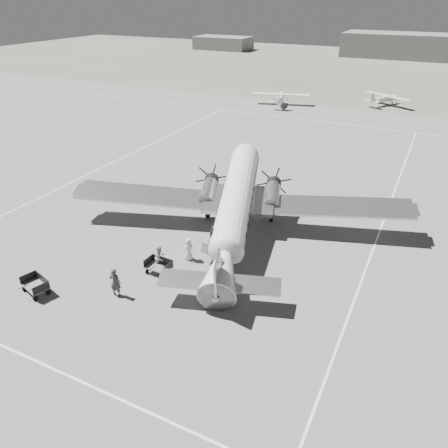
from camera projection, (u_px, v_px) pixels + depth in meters
The scene contains 16 objects.
ground at pixel (199, 247), 33.37m from camera, with size 260.00×260.00×0.00m, color slate.
taxi_line_near at pixel (66, 375), 22.31m from camera, with size 60.00×0.15×0.01m, color silver.
taxi_line_right at pixel (358, 289), 28.68m from camera, with size 0.15×80.00×0.01m, color silver.
taxi_line_left at pixel (101, 168), 48.30m from camera, with size 0.15×60.00×0.01m, color silver.
taxi_line_horizon at pixel (330, 122), 64.98m from camera, with size 90.00×0.15×0.01m, color silver.
grass_infield at pixel (385, 70), 108.45m from camera, with size 260.00×90.00×0.01m, color #666456.
hangar_main at pixel (419, 46), 124.69m from camera, with size 42.00×14.00×6.60m.
shed_secondary at pixel (223, 43), 144.79m from camera, with size 18.00×10.00×4.00m, color slate.
dc3_airliner at pixel (236, 208), 33.42m from camera, with size 27.84×19.32×5.30m, color #B7B6B9, non-canonical shape.
light_plane_left at pixel (281, 99), 74.52m from camera, with size 9.81×7.96×2.04m, color silver, non-canonical shape.
light_plane_right at pixel (385, 100), 74.25m from camera, with size 9.01×7.31×1.87m, color silver, non-canonical shape.
baggage_cart_near at pixel (159, 267), 30.09m from camera, with size 1.85×1.31×1.04m, color slate, non-canonical shape.
baggage_cart_far at pixel (35, 286), 28.11m from camera, with size 1.93×1.36×1.09m, color slate, non-canonical shape.
ground_crew at pixel (115, 282), 27.69m from camera, with size 0.73×0.48×1.99m, color #2D2D2D.
ramp_agent at pixel (160, 258), 30.34m from camera, with size 0.92×0.72×1.90m, color #A8A8A6.
passenger at pixel (189, 249), 31.46m from camera, with size 0.85×0.55×1.74m, color silver.
Camera 1 is at (14.37, -24.77, 17.34)m, focal length 35.00 mm.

